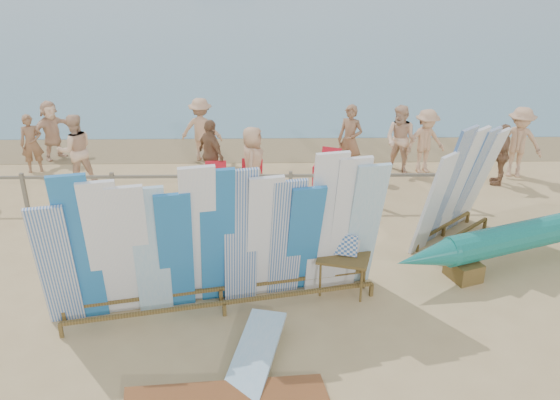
{
  "coord_description": "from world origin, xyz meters",
  "views": [
    {
      "loc": [
        1.55,
        -9.31,
        5.8
      ],
      "look_at": [
        1.73,
        1.06,
        1.09
      ],
      "focal_mm": 38.0,
      "sensor_mm": 36.0,
      "label": 1
    }
  ],
  "objects_px": {
    "beachgoer_9": "(426,141)",
    "beachgoer_4": "(211,154)",
    "beachgoer_7": "(350,140)",
    "stroller": "(327,179)",
    "beachgoer_3": "(201,129)",
    "vendor_table": "(343,273)",
    "main_surfboard_rack": "(220,243)",
    "beachgoer_11": "(52,130)",
    "flat_board_b": "(248,384)",
    "beachgoer_2": "(76,150)",
    "outrigger_canoe": "(542,233)",
    "beach_chair_left": "(216,186)",
    "beachgoer_10": "(502,154)",
    "beachgoer_8": "(401,140)",
    "beach_chair_right": "(251,184)",
    "beachgoer_6": "(253,162)",
    "beachgoer_extra_0": "(518,142)",
    "beachgoer_1": "(32,144)",
    "side_surfboard_rack": "(459,188)"
  },
  "relations": [
    {
      "from": "beachgoer_9",
      "to": "beachgoer_4",
      "type": "bearing_deg",
      "value": 172.61
    },
    {
      "from": "beachgoer_7",
      "to": "stroller",
      "type": "bearing_deg",
      "value": -83.05
    },
    {
      "from": "beachgoer_3",
      "to": "beachgoer_4",
      "type": "bearing_deg",
      "value": 110.44
    },
    {
      "from": "vendor_table",
      "to": "stroller",
      "type": "height_order",
      "value": "vendor_table"
    },
    {
      "from": "main_surfboard_rack",
      "to": "beachgoer_11",
      "type": "height_order",
      "value": "main_surfboard_rack"
    },
    {
      "from": "flat_board_b",
      "to": "beachgoer_7",
      "type": "xyz_separation_m",
      "value": [
        2.38,
        7.86,
        0.92
      ]
    },
    {
      "from": "stroller",
      "to": "beachgoer_2",
      "type": "bearing_deg",
      "value": -165.82
    },
    {
      "from": "beachgoer_7",
      "to": "beachgoer_3",
      "type": "height_order",
      "value": "beachgoer_7"
    },
    {
      "from": "outrigger_canoe",
      "to": "beach_chair_left",
      "type": "xyz_separation_m",
      "value": [
        -6.44,
        3.21,
        -0.35
      ]
    },
    {
      "from": "beachgoer_10",
      "to": "beachgoer_4",
      "type": "height_order",
      "value": "beachgoer_4"
    },
    {
      "from": "beachgoer_8",
      "to": "beachgoer_7",
      "type": "distance_m",
      "value": 1.34
    },
    {
      "from": "outrigger_canoe",
      "to": "beach_chair_left",
      "type": "distance_m",
      "value": 7.21
    },
    {
      "from": "beach_chair_right",
      "to": "beachgoer_6",
      "type": "bearing_deg",
      "value": -63.38
    },
    {
      "from": "beachgoer_6",
      "to": "beachgoer_11",
      "type": "bearing_deg",
      "value": 70.06
    },
    {
      "from": "beachgoer_6",
      "to": "beachgoer_4",
      "type": "distance_m",
      "value": 1.16
    },
    {
      "from": "outrigger_canoe",
      "to": "stroller",
      "type": "bearing_deg",
      "value": 120.0
    },
    {
      "from": "main_surfboard_rack",
      "to": "beachgoer_8",
      "type": "distance_m",
      "value": 7.42
    },
    {
      "from": "main_surfboard_rack",
      "to": "beachgoer_extra_0",
      "type": "distance_m",
      "value": 9.21
    },
    {
      "from": "outrigger_canoe",
      "to": "beachgoer_3",
      "type": "xyz_separation_m",
      "value": [
        -7.03,
        5.67,
        0.29
      ]
    },
    {
      "from": "beachgoer_extra_0",
      "to": "beachgoer_6",
      "type": "xyz_separation_m",
      "value": [
        -6.72,
        -1.13,
        -0.06
      ]
    },
    {
      "from": "beachgoer_1",
      "to": "beachgoer_4",
      "type": "height_order",
      "value": "beachgoer_4"
    },
    {
      "from": "beachgoer_7",
      "to": "beachgoer_1",
      "type": "height_order",
      "value": "beachgoer_7"
    },
    {
      "from": "flat_board_b",
      "to": "beachgoer_3",
      "type": "relative_size",
      "value": 1.55
    },
    {
      "from": "beachgoer_10",
      "to": "beachgoer_2",
      "type": "relative_size",
      "value": 0.87
    },
    {
      "from": "stroller",
      "to": "beachgoer_extra_0",
      "type": "distance_m",
      "value": 5.14
    },
    {
      "from": "beachgoer_9",
      "to": "vendor_table",
      "type": "bearing_deg",
      "value": -132.64
    },
    {
      "from": "side_surfboard_rack",
      "to": "beachgoer_6",
      "type": "xyz_separation_m",
      "value": [
        -4.15,
        2.33,
        -0.3
      ]
    },
    {
      "from": "beachgoer_8",
      "to": "outrigger_canoe",
      "type": "bearing_deg",
      "value": -32.78
    },
    {
      "from": "side_surfboard_rack",
      "to": "outrigger_canoe",
      "type": "height_order",
      "value": "side_surfboard_rack"
    },
    {
      "from": "vendor_table",
      "to": "beachgoer_4",
      "type": "bearing_deg",
      "value": 135.21
    },
    {
      "from": "outrigger_canoe",
      "to": "beachgoer_9",
      "type": "relative_size",
      "value": 3.64
    },
    {
      "from": "beachgoer_10",
      "to": "beachgoer_4",
      "type": "xyz_separation_m",
      "value": [
        -7.16,
        -0.07,
        0.08
      ]
    },
    {
      "from": "vendor_table",
      "to": "beachgoer_4",
      "type": "xyz_separation_m",
      "value": [
        -2.69,
        4.78,
        0.48
      ]
    },
    {
      "from": "beach_chair_right",
      "to": "beachgoer_4",
      "type": "xyz_separation_m",
      "value": [
        -0.97,
        0.4,
        0.63
      ]
    },
    {
      "from": "beachgoer_11",
      "to": "beachgoer_extra_0",
      "type": "bearing_deg",
      "value": -57.74
    },
    {
      "from": "main_surfboard_rack",
      "to": "beachgoer_3",
      "type": "bearing_deg",
      "value": 86.43
    },
    {
      "from": "beachgoer_extra_0",
      "to": "beachgoer_2",
      "type": "xyz_separation_m",
      "value": [
        -11.1,
        -0.34,
        -0.02
      ]
    },
    {
      "from": "outrigger_canoe",
      "to": "beachgoer_10",
      "type": "relative_size",
      "value": 3.97
    },
    {
      "from": "outrigger_canoe",
      "to": "beachgoer_7",
      "type": "bearing_deg",
      "value": 103.61
    },
    {
      "from": "beachgoer_10",
      "to": "beachgoer_1",
      "type": "bearing_deg",
      "value": -79.26
    },
    {
      "from": "beach_chair_left",
      "to": "beachgoer_9",
      "type": "bearing_deg",
      "value": 10.86
    },
    {
      "from": "beachgoer_1",
      "to": "beachgoer_3",
      "type": "relative_size",
      "value": 0.89
    },
    {
      "from": "beach_chair_right",
      "to": "beachgoer_7",
      "type": "bearing_deg",
      "value": 32.61
    },
    {
      "from": "beachgoer_3",
      "to": "beachgoer_2",
      "type": "bearing_deg",
      "value": 37.7
    },
    {
      "from": "flat_board_b",
      "to": "beachgoer_7",
      "type": "distance_m",
      "value": 8.27
    },
    {
      "from": "beachgoer_3",
      "to": "beachgoer_4",
      "type": "height_order",
      "value": "beachgoer_3"
    },
    {
      "from": "beachgoer_9",
      "to": "beachgoer_3",
      "type": "distance_m",
      "value": 5.99
    },
    {
      "from": "beach_chair_left",
      "to": "beachgoer_7",
      "type": "xyz_separation_m",
      "value": [
        3.34,
        1.31,
        0.69
      ]
    },
    {
      "from": "beachgoer_8",
      "to": "beachgoer_7",
      "type": "relative_size",
      "value": 0.97
    },
    {
      "from": "beachgoer_2",
      "to": "beachgoer_6",
      "type": "distance_m",
      "value": 4.44
    }
  ]
}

